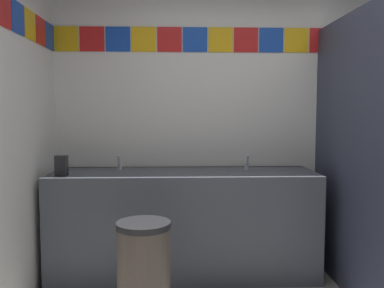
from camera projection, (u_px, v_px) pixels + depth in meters
wall_back at (257, 114)px, 3.70m from camera, size 3.62×0.09×2.68m
vanity_counter at (184, 222)px, 3.40m from camera, size 2.18×0.62×0.87m
faucet_left at (119, 164)px, 3.43m from camera, size 0.04×0.10×0.14m
faucet_right at (247, 164)px, 3.47m from camera, size 0.04×0.10×0.14m
soap_dispenser at (61, 166)px, 3.14m from camera, size 0.09×0.09×0.16m
trash_bin at (144, 271)px, 2.63m from camera, size 0.35×0.35×0.66m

